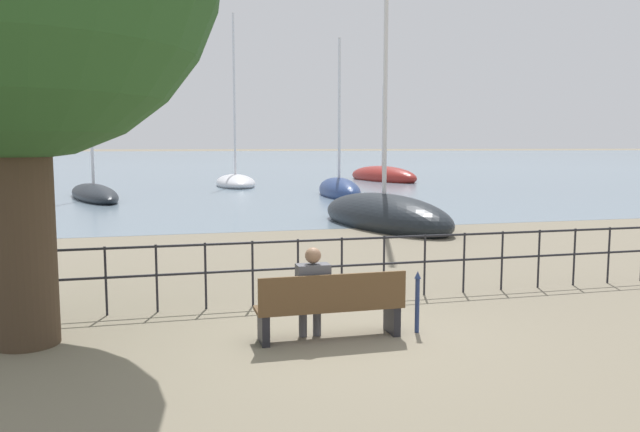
{
  "coord_description": "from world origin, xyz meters",
  "views": [
    {
      "loc": [
        -2.15,
        -7.76,
        2.54
      ],
      "look_at": [
        0.0,
        0.5,
        1.58
      ],
      "focal_mm": 35.0,
      "sensor_mm": 36.0,
      "label": 1
    }
  ],
  "objects_px": {
    "sailboat_0": "(94,194)",
    "sailboat_2": "(382,176)",
    "sailboat_4": "(339,190)",
    "harbor_lighthouse": "(23,82)",
    "sailboat_1": "(384,215)",
    "seated_person_left": "(312,289)",
    "closed_umbrella": "(417,298)",
    "park_bench": "(331,307)",
    "sailboat_5": "(236,182)"
  },
  "relations": [
    {
      "from": "seated_person_left",
      "to": "sailboat_2",
      "type": "distance_m",
      "value": 38.09
    },
    {
      "from": "park_bench",
      "to": "sailboat_5",
      "type": "bearing_deg",
      "value": 85.33
    },
    {
      "from": "sailboat_4",
      "to": "sailboat_5",
      "type": "xyz_separation_m",
      "value": [
        -4.13,
        9.35,
        -0.03
      ]
    },
    {
      "from": "seated_person_left",
      "to": "sailboat_5",
      "type": "height_order",
      "value": "sailboat_5"
    },
    {
      "from": "closed_umbrella",
      "to": "sailboat_5",
      "type": "bearing_deg",
      "value": 87.51
    },
    {
      "from": "closed_umbrella",
      "to": "sailboat_4",
      "type": "relative_size",
      "value": 0.1
    },
    {
      "from": "sailboat_0",
      "to": "sailboat_1",
      "type": "bearing_deg",
      "value": -67.15
    },
    {
      "from": "park_bench",
      "to": "sailboat_4",
      "type": "distance_m",
      "value": 23.66
    },
    {
      "from": "seated_person_left",
      "to": "closed_umbrella",
      "type": "bearing_deg",
      "value": -2.89
    },
    {
      "from": "sailboat_4",
      "to": "sailboat_1",
      "type": "bearing_deg",
      "value": -95.28
    },
    {
      "from": "sailboat_2",
      "to": "sailboat_4",
      "type": "height_order",
      "value": "sailboat_4"
    },
    {
      "from": "sailboat_2",
      "to": "sailboat_4",
      "type": "distance_m",
      "value": 14.62
    },
    {
      "from": "sailboat_0",
      "to": "harbor_lighthouse",
      "type": "distance_m",
      "value": 71.32
    },
    {
      "from": "park_bench",
      "to": "sailboat_2",
      "type": "relative_size",
      "value": 0.23
    },
    {
      "from": "sailboat_1",
      "to": "closed_umbrella",
      "type": "bearing_deg",
      "value": -118.67
    },
    {
      "from": "park_bench",
      "to": "sailboat_0",
      "type": "distance_m",
      "value": 24.66
    },
    {
      "from": "sailboat_4",
      "to": "sailboat_2",
      "type": "bearing_deg",
      "value": 65.27
    },
    {
      "from": "park_bench",
      "to": "closed_umbrella",
      "type": "xyz_separation_m",
      "value": [
        1.22,
        0.0,
        0.04
      ]
    },
    {
      "from": "park_bench",
      "to": "sailboat_0",
      "type": "xyz_separation_m",
      "value": [
        -5.18,
        24.11,
        -0.2
      ]
    },
    {
      "from": "sailboat_4",
      "to": "sailboat_0",
      "type": "bearing_deg",
      "value": 177.33
    },
    {
      "from": "seated_person_left",
      "to": "closed_umbrella",
      "type": "distance_m",
      "value": 1.47
    },
    {
      "from": "park_bench",
      "to": "seated_person_left",
      "type": "relative_size",
      "value": 1.6
    },
    {
      "from": "park_bench",
      "to": "sailboat_2",
      "type": "xyz_separation_m",
      "value": [
        13.82,
        35.48,
        -0.12
      ]
    },
    {
      "from": "sailboat_5",
      "to": "closed_umbrella",
      "type": "bearing_deg",
      "value": -90.71
    },
    {
      "from": "sailboat_2",
      "to": "park_bench",
      "type": "bearing_deg",
      "value": -121.61
    },
    {
      "from": "sailboat_1",
      "to": "harbor_lighthouse",
      "type": "relative_size",
      "value": 0.47
    },
    {
      "from": "sailboat_1",
      "to": "harbor_lighthouse",
      "type": "height_order",
      "value": "harbor_lighthouse"
    },
    {
      "from": "sailboat_0",
      "to": "sailboat_2",
      "type": "xyz_separation_m",
      "value": [
        19.0,
        11.36,
        0.08
      ]
    },
    {
      "from": "park_bench",
      "to": "sailboat_4",
      "type": "relative_size",
      "value": 0.24
    },
    {
      "from": "sailboat_0",
      "to": "harbor_lighthouse",
      "type": "height_order",
      "value": "harbor_lighthouse"
    },
    {
      "from": "closed_umbrella",
      "to": "sailboat_1",
      "type": "xyz_separation_m",
      "value": [
        3.55,
        10.85,
        -0.13
      ]
    },
    {
      "from": "sailboat_2",
      "to": "closed_umbrella",
      "type": "bearing_deg",
      "value": -119.88
    },
    {
      "from": "sailboat_0",
      "to": "harbor_lighthouse",
      "type": "relative_size",
      "value": 0.33
    },
    {
      "from": "closed_umbrella",
      "to": "sailboat_4",
      "type": "height_order",
      "value": "sailboat_4"
    },
    {
      "from": "sailboat_2",
      "to": "sailboat_4",
      "type": "bearing_deg",
      "value": -129.25
    },
    {
      "from": "sailboat_1",
      "to": "harbor_lighthouse",
      "type": "xyz_separation_m",
      "value": [
        -25.64,
        81.86,
        11.45
      ]
    },
    {
      "from": "seated_person_left",
      "to": "sailboat_0",
      "type": "relative_size",
      "value": 0.15
    },
    {
      "from": "sailboat_4",
      "to": "harbor_lighthouse",
      "type": "relative_size",
      "value": 0.33
    },
    {
      "from": "park_bench",
      "to": "harbor_lighthouse",
      "type": "relative_size",
      "value": 0.08
    },
    {
      "from": "seated_person_left",
      "to": "sailboat_0",
      "type": "distance_m",
      "value": 24.54
    },
    {
      "from": "closed_umbrella",
      "to": "sailboat_2",
      "type": "xyz_separation_m",
      "value": [
        12.59,
        35.47,
        -0.15
      ]
    },
    {
      "from": "sailboat_0",
      "to": "sailboat_5",
      "type": "bearing_deg",
      "value": 31.39
    },
    {
      "from": "park_bench",
      "to": "sailboat_4",
      "type": "bearing_deg",
      "value": 73.43
    },
    {
      "from": "sailboat_0",
      "to": "sailboat_2",
      "type": "height_order",
      "value": "sailboat_0"
    },
    {
      "from": "closed_umbrella",
      "to": "harbor_lighthouse",
      "type": "bearing_deg",
      "value": 103.4
    },
    {
      "from": "closed_umbrella",
      "to": "sailboat_5",
      "type": "xyz_separation_m",
      "value": [
        1.39,
        32.02,
        -0.2
      ]
    },
    {
      "from": "sailboat_1",
      "to": "sailboat_4",
      "type": "height_order",
      "value": "sailboat_1"
    },
    {
      "from": "sailboat_0",
      "to": "harbor_lighthouse",
      "type": "bearing_deg",
      "value": 88.83
    },
    {
      "from": "closed_umbrella",
      "to": "sailboat_2",
      "type": "bearing_deg",
      "value": 70.45
    },
    {
      "from": "sailboat_0",
      "to": "sailboat_1",
      "type": "distance_m",
      "value": 16.58
    }
  ]
}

